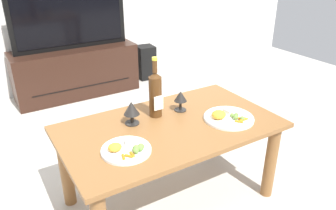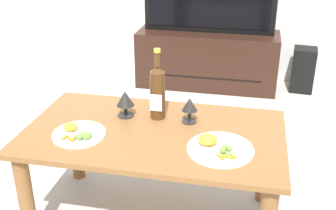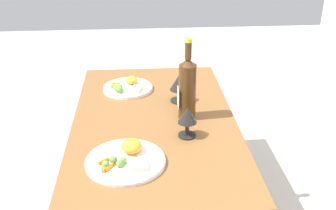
{
  "view_description": "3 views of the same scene",
  "coord_description": "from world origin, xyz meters",
  "px_view_note": "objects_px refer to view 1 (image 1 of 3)",
  "views": [
    {
      "loc": [
        -0.83,
        -1.35,
        1.38
      ],
      "look_at": [
        0.0,
        0.03,
        0.62
      ],
      "focal_mm": 35.19,
      "sensor_mm": 36.0,
      "label": 1
    },
    {
      "loc": [
        0.41,
        -1.64,
        1.42
      ],
      "look_at": [
        0.05,
        0.09,
        0.6
      ],
      "focal_mm": 44.42,
      "sensor_mm": 36.0,
      "label": 2
    },
    {
      "loc": [
        1.54,
        -0.06,
        1.34
      ],
      "look_at": [
        0.04,
        0.06,
        0.59
      ],
      "focal_mm": 44.13,
      "sensor_mm": 36.0,
      "label": 3
    }
  ],
  "objects_px": {
    "tv_stand": "(76,71)",
    "goblet_left": "(131,109)",
    "floor_speaker": "(146,62)",
    "wine_bottle": "(155,93)",
    "dinner_plate_left": "(126,149)",
    "tv_screen": "(70,20)",
    "dining_table": "(170,139)",
    "goblet_right": "(181,97)",
    "dinner_plate_right": "(228,117)"
  },
  "relations": [
    {
      "from": "dining_table",
      "to": "goblet_right",
      "type": "relative_size",
      "value": 9.56
    },
    {
      "from": "dining_table",
      "to": "wine_bottle",
      "type": "bearing_deg",
      "value": 95.18
    },
    {
      "from": "goblet_left",
      "to": "dinner_plate_right",
      "type": "distance_m",
      "value": 0.54
    },
    {
      "from": "dining_table",
      "to": "goblet_left",
      "type": "bearing_deg",
      "value": 144.55
    },
    {
      "from": "tv_stand",
      "to": "dinner_plate_left",
      "type": "relative_size",
      "value": 5.06
    },
    {
      "from": "goblet_right",
      "to": "dinner_plate_left",
      "type": "bearing_deg",
      "value": -152.68
    },
    {
      "from": "dining_table",
      "to": "goblet_left",
      "type": "height_order",
      "value": "goblet_left"
    },
    {
      "from": "floor_speaker",
      "to": "dinner_plate_left",
      "type": "height_order",
      "value": "dinner_plate_left"
    },
    {
      "from": "wine_bottle",
      "to": "floor_speaker",
      "type": "bearing_deg",
      "value": 64.04
    },
    {
      "from": "goblet_left",
      "to": "dinner_plate_left",
      "type": "relative_size",
      "value": 0.55
    },
    {
      "from": "wine_bottle",
      "to": "goblet_left",
      "type": "distance_m",
      "value": 0.17
    },
    {
      "from": "dinner_plate_right",
      "to": "floor_speaker",
      "type": "bearing_deg",
      "value": 75.01
    },
    {
      "from": "goblet_left",
      "to": "floor_speaker",
      "type": "bearing_deg",
      "value": 60.32
    },
    {
      "from": "dinner_plate_right",
      "to": "goblet_right",
      "type": "bearing_deg",
      "value": 125.21
    },
    {
      "from": "floor_speaker",
      "to": "goblet_right",
      "type": "xyz_separation_m",
      "value": [
        -0.71,
        -1.81,
        0.4
      ]
    },
    {
      "from": "goblet_left",
      "to": "dinner_plate_right",
      "type": "height_order",
      "value": "goblet_left"
    },
    {
      "from": "tv_screen",
      "to": "goblet_right",
      "type": "bearing_deg",
      "value": -86.06
    },
    {
      "from": "tv_stand",
      "to": "floor_speaker",
      "type": "xyz_separation_m",
      "value": [
        0.84,
        0.05,
        -0.05
      ]
    },
    {
      "from": "dinner_plate_right",
      "to": "wine_bottle",
      "type": "bearing_deg",
      "value": 142.16
    },
    {
      "from": "floor_speaker",
      "to": "wine_bottle",
      "type": "relative_size",
      "value": 1.1
    },
    {
      "from": "dining_table",
      "to": "dinner_plate_left",
      "type": "relative_size",
      "value": 4.93
    },
    {
      "from": "wine_bottle",
      "to": "dinner_plate_left",
      "type": "height_order",
      "value": "wine_bottle"
    },
    {
      "from": "goblet_right",
      "to": "tv_stand",
      "type": "bearing_deg",
      "value": 93.93
    },
    {
      "from": "tv_stand",
      "to": "wine_bottle",
      "type": "relative_size",
      "value": 3.5
    },
    {
      "from": "goblet_right",
      "to": "wine_bottle",
      "type": "bearing_deg",
      "value": 173.82
    },
    {
      "from": "dining_table",
      "to": "floor_speaker",
      "type": "distance_m",
      "value": 2.13
    },
    {
      "from": "floor_speaker",
      "to": "wine_bottle",
      "type": "xyz_separation_m",
      "value": [
        -0.87,
        -1.79,
        0.46
      ]
    },
    {
      "from": "dinner_plate_left",
      "to": "goblet_left",
      "type": "bearing_deg",
      "value": 58.7
    },
    {
      "from": "tv_stand",
      "to": "goblet_right",
      "type": "bearing_deg",
      "value": -86.07
    },
    {
      "from": "dining_table",
      "to": "wine_bottle",
      "type": "height_order",
      "value": "wine_bottle"
    },
    {
      "from": "floor_speaker",
      "to": "dinner_plate_right",
      "type": "height_order",
      "value": "dinner_plate_right"
    },
    {
      "from": "goblet_right",
      "to": "dinner_plate_left",
      "type": "distance_m",
      "value": 0.53
    },
    {
      "from": "tv_stand",
      "to": "wine_bottle",
      "type": "bearing_deg",
      "value": -91.24
    },
    {
      "from": "tv_stand",
      "to": "tv_screen",
      "type": "xyz_separation_m",
      "value": [
        -0.0,
        -0.0,
        0.53
      ]
    },
    {
      "from": "goblet_left",
      "to": "dinner_plate_right",
      "type": "xyz_separation_m",
      "value": [
        0.48,
        -0.24,
        -0.07
      ]
    },
    {
      "from": "tv_stand",
      "to": "dinner_plate_right",
      "type": "distance_m",
      "value": 2.04
    },
    {
      "from": "tv_stand",
      "to": "floor_speaker",
      "type": "relative_size",
      "value": 3.18
    },
    {
      "from": "tv_stand",
      "to": "goblet_left",
      "type": "bearing_deg",
      "value": -96.37
    },
    {
      "from": "floor_speaker",
      "to": "dinner_plate_right",
      "type": "distance_m",
      "value": 2.14
    },
    {
      "from": "floor_speaker",
      "to": "goblet_right",
      "type": "height_order",
      "value": "goblet_right"
    },
    {
      "from": "tv_screen",
      "to": "goblet_left",
      "type": "relative_size",
      "value": 8.44
    },
    {
      "from": "tv_screen",
      "to": "floor_speaker",
      "type": "bearing_deg",
      "value": 3.47
    },
    {
      "from": "tv_screen",
      "to": "dinner_plate_right",
      "type": "height_order",
      "value": "tv_screen"
    },
    {
      "from": "tv_stand",
      "to": "dinner_plate_right",
      "type": "relative_size",
      "value": 4.31
    },
    {
      "from": "goblet_left",
      "to": "goblet_right",
      "type": "height_order",
      "value": "goblet_left"
    },
    {
      "from": "tv_stand",
      "to": "dining_table",
      "type": "bearing_deg",
      "value": -90.77
    },
    {
      "from": "wine_bottle",
      "to": "dinner_plate_left",
      "type": "relative_size",
      "value": 1.45
    },
    {
      "from": "tv_screen",
      "to": "goblet_left",
      "type": "bearing_deg",
      "value": -96.38
    },
    {
      "from": "tv_stand",
      "to": "goblet_right",
      "type": "height_order",
      "value": "goblet_right"
    },
    {
      "from": "floor_speaker",
      "to": "goblet_left",
      "type": "relative_size",
      "value": 2.91
    }
  ]
}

